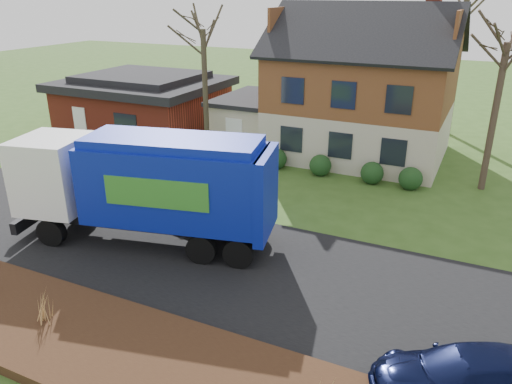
% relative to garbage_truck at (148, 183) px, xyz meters
% --- Properties ---
extents(ground, '(120.00, 120.00, 0.00)m').
position_rel_garbage_truck_xyz_m(ground, '(2.07, -0.21, -2.34)').
color(ground, '#314F1A').
rests_on(ground, ground).
extents(road, '(80.00, 7.00, 0.02)m').
position_rel_garbage_truck_xyz_m(road, '(2.07, -0.21, -2.33)').
color(road, black).
rests_on(road, ground).
extents(mulch_verge, '(80.00, 3.50, 0.30)m').
position_rel_garbage_truck_xyz_m(mulch_verge, '(2.07, -5.51, -2.19)').
color(mulch_verge, black).
rests_on(mulch_verge, ground).
extents(main_house, '(12.95, 8.95, 9.26)m').
position_rel_garbage_truck_xyz_m(main_house, '(3.56, 13.70, 1.69)').
color(main_house, beige).
rests_on(main_house, ground).
extents(ranch_house, '(9.80, 8.20, 3.70)m').
position_rel_garbage_truck_xyz_m(ranch_house, '(-9.93, 12.79, -0.52)').
color(ranch_house, '#993221').
rests_on(ranch_house, ground).
extents(garbage_truck, '(9.78, 4.51, 4.05)m').
position_rel_garbage_truck_xyz_m(garbage_truck, '(0.00, 0.00, 0.00)').
color(garbage_truck, black).
rests_on(garbage_truck, ground).
extents(silver_sedan, '(4.86, 2.11, 1.55)m').
position_rel_garbage_truck_xyz_m(silver_sedan, '(0.18, 3.17, -1.56)').
color(silver_sedan, '#9A9CA1').
rests_on(silver_sedan, ground).
extents(navy_wagon, '(4.67, 3.39, 1.26)m').
position_rel_garbage_truck_xyz_m(navy_wagon, '(10.99, -3.28, -1.71)').
color(navy_wagon, black).
rests_on(navy_wagon, ground).
extents(tree_front_west, '(3.18, 3.18, 9.46)m').
position_rel_garbage_truck_xyz_m(tree_front_west, '(-3.31, 9.58, 5.46)').
color(tree_front_west, '#3D3524').
rests_on(tree_front_west, ground).
extents(grass_clump_mid, '(0.34, 0.28, 0.95)m').
position_rel_garbage_truck_xyz_m(grass_clump_mid, '(0.55, -5.54, -1.56)').
color(grass_clump_mid, tan).
rests_on(grass_clump_mid, mulch_verge).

